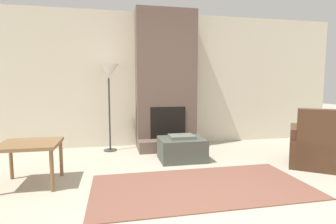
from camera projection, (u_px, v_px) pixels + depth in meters
The scene contains 8 objects.
ground_plane at pixel (225, 217), 2.41m from camera, with size 24.00×24.00×0.00m, color #B2A893.
wall_back at pixel (163, 80), 5.26m from camera, with size 7.47×0.06×2.60m, color beige.
fireplace at pixel (166, 83), 5.01m from camera, with size 1.14×0.73×2.60m.
ottoman at pixel (182, 149), 4.22m from camera, with size 0.72×0.59×0.41m.
armchair at pixel (318, 148), 3.89m from camera, with size 1.13×1.14×0.88m.
side_table at pixel (29, 148), 3.14m from camera, with size 0.69×0.61×0.52m.
floor_lamp_left at pixel (109, 75), 4.68m from camera, with size 0.36×0.36×1.58m.
area_rug at pixel (201, 186), 3.12m from camera, with size 2.57×1.26×0.01m, color brown.
Camera 1 is at (-0.98, -2.14, 1.22)m, focal length 28.00 mm.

